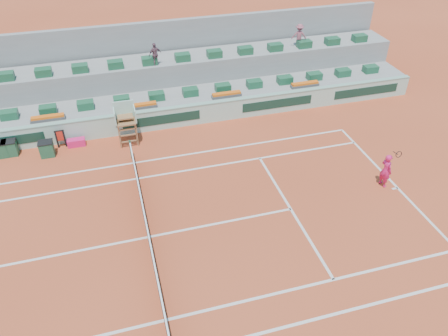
{
  "coord_description": "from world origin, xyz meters",
  "views": [
    {
      "loc": [
        -0.48,
        -13.25,
        13.09
      ],
      "look_at": [
        4.0,
        2.5,
        1.0
      ],
      "focal_mm": 35.0,
      "sensor_mm": 36.0,
      "label": 1
    }
  ],
  "objects": [
    {
      "name": "drink_cooler_b",
      "position": [
        -6.05,
        8.0,
        0.42
      ],
      "size": [
        0.72,
        0.62,
        0.84
      ],
      "color": "#1B5236",
      "rests_on": "ground"
    },
    {
      "name": "spectator_right",
      "position": [
        11.69,
        11.93,
        3.33
      ],
      "size": [
        1.08,
        0.84,
        1.47
      ],
      "primitive_type": "imported",
      "rotation": [
        0.0,
        0.0,
        2.79
      ],
      "color": "#9B4D5B",
      "rests_on": "seating_tier_upper"
    },
    {
      "name": "court_lines",
      "position": [
        0.0,
        0.0,
        0.01
      ],
      "size": [
        23.89,
        11.09,
        0.01
      ],
      "color": "silver",
      "rests_on": "ground"
    },
    {
      "name": "spectator_mid",
      "position": [
        2.35,
        11.46,
        3.27
      ],
      "size": [
        0.85,
        0.56,
        1.35
      ],
      "primitive_type": "imported",
      "rotation": [
        0.0,
        0.0,
        3.46
      ],
      "color": "#714B58",
      "rests_on": "seating_tier_upper"
    },
    {
      "name": "seat_row_lower",
      "position": [
        0.0,
        9.8,
        1.42
      ],
      "size": [
        32.9,
        0.6,
        0.44
      ],
      "color": "#1B5334",
      "rests_on": "seating_tier_lower"
    },
    {
      "name": "drink_cooler_a",
      "position": [
        -4.21,
        7.4,
        0.42
      ],
      "size": [
        0.73,
        0.63,
        0.84
      ],
      "color": "#1B5236",
      "rests_on": "ground"
    },
    {
      "name": "stadium_back_wall",
      "position": [
        0.0,
        13.9,
        2.2
      ],
      "size": [
        36.0,
        0.4,
        4.4
      ],
      "primitive_type": "cube",
      "color": "gray",
      "rests_on": "ground"
    },
    {
      "name": "towel_rack",
      "position": [
        -3.5,
        8.04,
        0.6
      ],
      "size": [
        0.51,
        0.09,
        1.03
      ],
      "color": "black",
      "rests_on": "ground"
    },
    {
      "name": "advertising_hoarding",
      "position": [
        0.02,
        8.5,
        0.63
      ],
      "size": [
        36.0,
        0.34,
        1.26
      ],
      "color": "#A5D0BD",
      "rests_on": "ground"
    },
    {
      "name": "player_bag",
      "position": [
        -2.75,
        7.95,
        0.21
      ],
      "size": [
        0.93,
        0.41,
        0.41
      ],
      "primitive_type": "cube",
      "color": "#E41D68",
      "rests_on": "ground"
    },
    {
      "name": "seating_tier_lower",
      "position": [
        0.0,
        10.7,
        0.6
      ],
      "size": [
        36.0,
        4.0,
        1.2
      ],
      "primitive_type": "cube",
      "color": "gray",
      "rests_on": "ground"
    },
    {
      "name": "tennis_player",
      "position": [
        11.3,
        0.42,
        0.88
      ],
      "size": [
        0.51,
        0.91,
        2.28
      ],
      "color": "#E41D68",
      "rests_on": "ground"
    },
    {
      "name": "seat_row_upper",
      "position": [
        0.0,
        11.7,
        2.82
      ],
      "size": [
        32.9,
        0.6,
        0.44
      ],
      "color": "#1B5334",
      "rests_on": "seating_tier_upper"
    },
    {
      "name": "drink_cooler_c",
      "position": [
        -6.5,
        7.99,
        0.42
      ],
      "size": [
        0.72,
        0.62,
        0.84
      ],
      "color": "#1B5236",
      "rests_on": "ground"
    },
    {
      "name": "umpire_chair",
      "position": [
        0.0,
        7.5,
        1.54
      ],
      "size": [
        1.1,
        0.9,
        2.4
      ],
      "color": "brown",
      "rests_on": "ground"
    },
    {
      "name": "flower_planters",
      "position": [
        -1.5,
        9.0,
        1.33
      ],
      "size": [
        26.8,
        0.36,
        0.28
      ],
      "color": "#4D4D4D",
      "rests_on": "seating_tier_lower"
    },
    {
      "name": "ground",
      "position": [
        0.0,
        0.0,
        0.0
      ],
      "size": [
        90.0,
        90.0,
        0.0
      ],
      "primitive_type": "plane",
      "color": "#A73D20",
      "rests_on": "ground"
    },
    {
      "name": "tennis_net",
      "position": [
        0.0,
        0.0,
        0.53
      ],
      "size": [
        0.1,
        11.97,
        1.1
      ],
      "color": "black",
      "rests_on": "ground"
    },
    {
      "name": "seating_tier_upper",
      "position": [
        0.0,
        12.3,
        1.3
      ],
      "size": [
        36.0,
        2.4,
        2.6
      ],
      "primitive_type": "cube",
      "color": "gray",
      "rests_on": "ground"
    }
  ]
}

